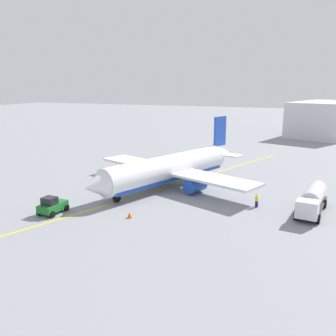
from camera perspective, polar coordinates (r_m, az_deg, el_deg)
ground_plane at (r=55.68m, az=0.00°, el=-3.01°), size 400.00×400.00×0.00m
airplane at (r=55.28m, az=0.32°, el=-0.11°), size 30.86×28.95×9.99m
fuel_tanker at (r=47.68m, az=21.97°, el=-4.65°), size 10.15×3.86×3.15m
pushback_tug at (r=46.45m, az=-17.96°, el=-5.71°), size 3.64×2.37×2.20m
refueling_worker at (r=47.92m, az=13.94°, el=-5.10°), size 0.55×0.40×1.71m
safety_cone_nose at (r=51.61m, az=-17.44°, el=-4.61°), size 0.54×0.54×0.60m
safety_cone_wingtip at (r=43.24m, az=-6.11°, el=-7.45°), size 0.64×0.64×0.71m
distant_hangar at (r=120.27m, az=23.79°, el=7.16°), size 30.82×23.29×10.38m
taxi_line_marking at (r=55.68m, az=0.00°, el=-3.00°), size 64.63×25.36×0.01m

